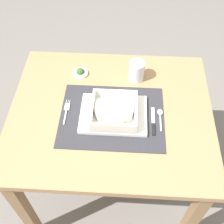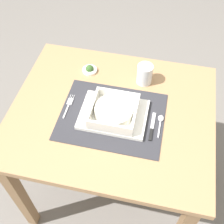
# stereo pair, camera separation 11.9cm
# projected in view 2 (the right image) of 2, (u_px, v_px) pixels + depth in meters

# --- Properties ---
(ground_plane) EXTENTS (6.00, 6.00, 0.00)m
(ground_plane) POSITION_uv_depth(u_px,v_px,m) (112.00, 183.00, 1.79)
(ground_plane) COLOR slate
(dining_table) EXTENTS (0.86, 0.73, 0.71)m
(dining_table) POSITION_uv_depth(u_px,v_px,m) (112.00, 126.00, 1.32)
(dining_table) COLOR #A37A51
(dining_table) RESTS_ON ground
(placemat) EXTENTS (0.43, 0.34, 0.00)m
(placemat) POSITION_uv_depth(u_px,v_px,m) (112.00, 116.00, 1.22)
(placemat) COLOR #2D2D33
(placemat) RESTS_ON dining_table
(serving_plate) EXTENTS (0.28, 0.20, 0.02)m
(serving_plate) POSITION_uv_depth(u_px,v_px,m) (114.00, 114.00, 1.21)
(serving_plate) COLOR white
(serving_plate) RESTS_ON placemat
(porridge_bowl) EXTENTS (0.18, 0.18, 0.05)m
(porridge_bowl) POSITION_uv_depth(u_px,v_px,m) (114.00, 112.00, 1.18)
(porridge_bowl) COLOR white
(porridge_bowl) RESTS_ON serving_plate
(fork) EXTENTS (0.02, 0.13, 0.00)m
(fork) POSITION_uv_depth(u_px,v_px,m) (69.00, 104.00, 1.25)
(fork) COLOR silver
(fork) RESTS_ON placemat
(spoon) EXTENTS (0.02, 0.11, 0.01)m
(spoon) POSITION_uv_depth(u_px,v_px,m) (161.00, 120.00, 1.19)
(spoon) COLOR silver
(spoon) RESTS_ON placemat
(butter_knife) EXTENTS (0.01, 0.14, 0.01)m
(butter_knife) POSITION_uv_depth(u_px,v_px,m) (152.00, 128.00, 1.17)
(butter_knife) COLOR black
(butter_knife) RESTS_ON placemat
(drinking_glass) EXTENTS (0.07, 0.07, 0.09)m
(drinking_glass) POSITION_uv_depth(u_px,v_px,m) (145.00, 75.00, 1.31)
(drinking_glass) COLOR white
(drinking_glass) RESTS_ON dining_table
(condiment_saucer) EXTENTS (0.07, 0.07, 0.04)m
(condiment_saucer) POSITION_uv_depth(u_px,v_px,m) (90.00, 70.00, 1.38)
(condiment_saucer) COLOR white
(condiment_saucer) RESTS_ON dining_table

